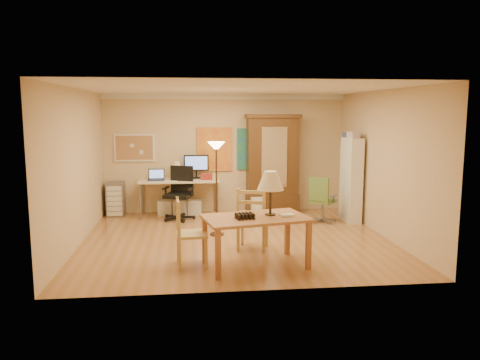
{
  "coord_description": "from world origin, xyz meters",
  "views": [
    {
      "loc": [
        -0.82,
        -8.24,
        2.29
      ],
      "look_at": [
        0.11,
        0.3,
        1.04
      ],
      "focal_mm": 35.0,
      "sensor_mm": 36.0,
      "label": 1
    }
  ],
  "objects": [
    {
      "name": "crown_molding",
      "position": [
        0.0,
        2.46,
        2.64
      ],
      "size": [
        5.5,
        0.08,
        0.12
      ],
      "primitive_type": "cube",
      "color": "white",
      "rests_on": "floor"
    },
    {
      "name": "office_chair_black",
      "position": [
        -1.06,
        1.72,
        0.31
      ],
      "size": [
        0.7,
        0.7,
        1.14
      ],
      "color": "black",
      "rests_on": "floor"
    },
    {
      "name": "corkboard",
      "position": [
        -2.05,
        2.47,
        1.5
      ],
      "size": [
        0.9,
        0.04,
        0.62
      ],
      "primitive_type": "cube",
      "color": "tan",
      "rests_on": "floor"
    },
    {
      "name": "bookshelf",
      "position": [
        2.55,
        1.16,
        0.88
      ],
      "size": [
        0.26,
        0.71,
        1.77
      ],
      "color": "white",
      "rests_on": "floor"
    },
    {
      "name": "dining_table",
      "position": [
        0.23,
        -1.49,
        0.9
      ],
      "size": [
        1.67,
        1.2,
        1.42
      ],
      "color": "brown",
      "rests_on": "floor"
    },
    {
      "name": "floor",
      "position": [
        0.0,
        0.0,
        0.0
      ],
      "size": [
        5.5,
        5.5,
        0.0
      ],
      "primitive_type": "plane",
      "color": "olive",
      "rests_on": "ground"
    },
    {
      "name": "office_chair_green",
      "position": [
        1.93,
        1.13,
        0.26
      ],
      "size": [
        0.62,
        0.62,
        0.97
      ],
      "color": "slate",
      "rests_on": "floor"
    },
    {
      "name": "ladder_chair_left",
      "position": [
        -0.84,
        -1.39,
        0.48
      ],
      "size": [
        0.48,
        0.5,
        1.02
      ],
      "color": "tan",
      "rests_on": "floor"
    },
    {
      "name": "torchiere_lamp",
      "position": [
        -0.33,
        0.34,
        1.41
      ],
      "size": [
        0.32,
        0.32,
        1.75
      ],
      "color": "#452E1B",
      "rests_on": "floor"
    },
    {
      "name": "art_panel_left",
      "position": [
        -0.25,
        2.47,
        1.45
      ],
      "size": [
        0.8,
        0.04,
        1.0
      ],
      "primitive_type": "cube",
      "color": "yellow",
      "rests_on": "floor"
    },
    {
      "name": "art_panel_right",
      "position": [
        0.65,
        2.47,
        1.45
      ],
      "size": [
        0.75,
        0.04,
        0.95
      ],
      "primitive_type": "cube",
      "color": "#26649A",
      "rests_on": "floor"
    },
    {
      "name": "wastebin",
      "position": [
        0.69,
        1.97,
        0.21
      ],
      "size": [
        0.33,
        0.33,
        0.41
      ],
      "primitive_type": "cylinder",
      "color": "silver",
      "rests_on": "floor"
    },
    {
      "name": "drawer_cart",
      "position": [
        -2.47,
        2.26,
        0.38
      ],
      "size": [
        0.38,
        0.45,
        0.75
      ],
      "color": "slate",
      "rests_on": "floor"
    },
    {
      "name": "armoire",
      "position": [
        1.06,
        2.24,
        0.98
      ],
      "size": [
        1.22,
        0.58,
        2.25
      ],
      "color": "#34180E",
      "rests_on": "floor"
    },
    {
      "name": "ladder_chair_back",
      "position": [
        0.21,
        -0.68,
        0.5
      ],
      "size": [
        0.61,
        0.59,
        1.06
      ],
      "color": "tan",
      "rests_on": "floor"
    },
    {
      "name": "computer_desk",
      "position": [
        -1.03,
        2.16,
        0.49
      ],
      "size": [
        1.77,
        0.77,
        1.34
      ],
      "color": "beige",
      "rests_on": "floor"
    }
  ]
}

